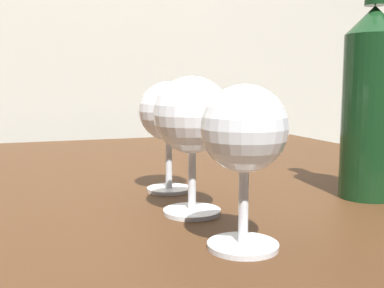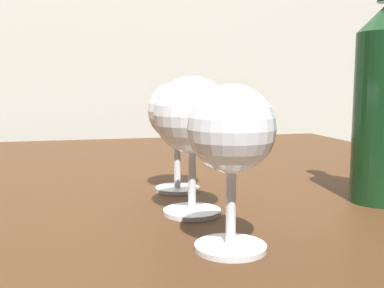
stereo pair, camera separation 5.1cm
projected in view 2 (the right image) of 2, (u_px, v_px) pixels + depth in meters
The scene contains 5 objects.
dining_table at pixel (99, 224), 0.76m from camera, with size 1.30×1.00×0.72m.
wine_glass_cabernet at pixel (232, 134), 0.40m from camera, with size 0.08×0.08×0.15m.
wine_glass_white at pixel (192, 118), 0.51m from camera, with size 0.09×0.09×0.15m.
wine_glass_rose at pixel (177, 114), 0.63m from camera, with size 0.08×0.08×0.15m.
wine_bottle at pixel (383, 99), 0.56m from camera, with size 0.07×0.07×0.31m.
Camera 2 is at (-0.03, -0.75, 0.87)m, focal length 43.41 mm.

